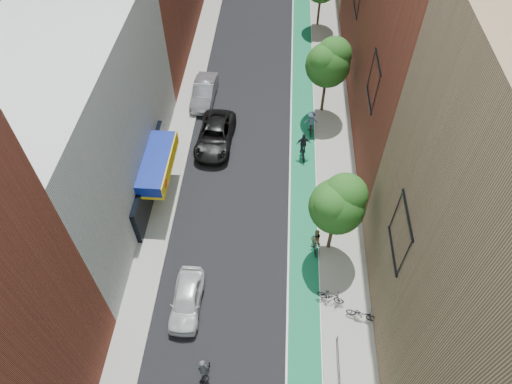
% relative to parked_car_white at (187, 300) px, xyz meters
% --- Properties ---
extents(bike_lane, '(2.00, 68.00, 0.01)m').
position_rel_parked_car_white_xyz_m(bike_lane, '(7.00, 20.67, -0.73)').
color(bike_lane, '#126637').
rests_on(bike_lane, ground).
extents(sidewalk_left, '(2.00, 68.00, 0.15)m').
position_rel_parked_car_white_xyz_m(sidewalk_left, '(-3.00, 20.67, -0.66)').
color(sidewalk_left, gray).
rests_on(sidewalk_left, ground).
extents(sidewalk_right, '(3.00, 68.00, 0.15)m').
position_rel_parked_car_white_xyz_m(sidewalk_right, '(9.50, 20.67, -0.66)').
color(sidewalk_right, gray).
rests_on(sidewalk_right, ground).
extents(building_left_white, '(8.00, 20.00, 12.00)m').
position_rel_parked_car_white_xyz_m(building_left_white, '(-8.00, 8.67, 5.27)').
color(building_left_white, silver).
rests_on(building_left_white, ground).
extents(tree_near, '(3.40, 3.36, 6.42)m').
position_rel_parked_car_white_xyz_m(tree_near, '(8.65, 4.69, 3.92)').
color(tree_near, '#332619').
rests_on(tree_near, ground).
extents(tree_mid, '(3.55, 3.53, 6.74)m').
position_rel_parked_car_white_xyz_m(tree_mid, '(8.65, 18.69, 4.16)').
color(tree_mid, '#332619').
rests_on(tree_mid, ground).
extents(parked_car_white, '(1.75, 4.30, 1.46)m').
position_rel_parked_car_white_xyz_m(parked_car_white, '(0.00, 0.00, 0.00)').
color(parked_car_white, silver).
rests_on(parked_car_white, ground).
extents(parked_car_black, '(2.97, 5.97, 1.62)m').
position_rel_parked_car_white_xyz_m(parked_car_black, '(0.00, 14.15, 0.08)').
color(parked_car_black, black).
rests_on(parked_car_black, ground).
extents(parked_car_silver, '(1.95, 5.10, 1.66)m').
position_rel_parked_car_white_xyz_m(parked_car_silver, '(-1.60, 19.60, 0.10)').
color(parked_car_silver, gray).
rests_on(parked_car_silver, ground).
extents(cyclist_lead, '(0.83, 1.62, 2.16)m').
position_rel_parked_car_white_xyz_m(cyclist_lead, '(1.60, -4.15, 0.04)').
color(cyclist_lead, black).
rests_on(cyclist_lead, ground).
extents(cyclist_lane_near, '(0.82, 1.71, 1.91)m').
position_rel_parked_car_white_xyz_m(cyclist_lane_near, '(7.67, 4.54, 0.07)').
color(cyclist_lane_near, black).
rests_on(cyclist_lane_near, ground).
extents(cyclist_lane_mid, '(1.12, 1.95, 2.19)m').
position_rel_parked_car_white_xyz_m(cyclist_lane_mid, '(6.94, 13.14, 0.09)').
color(cyclist_lane_mid, black).
rests_on(cyclist_lane_mid, ground).
extents(cyclist_lane_far, '(1.08, 1.71, 1.99)m').
position_rel_parked_car_white_xyz_m(cyclist_lane_far, '(7.57, 15.93, 0.15)').
color(cyclist_lane_far, black).
rests_on(cyclist_lane_far, ground).
extents(parked_bike_near, '(1.85, 1.02, 0.92)m').
position_rel_parked_car_white_xyz_m(parked_bike_near, '(10.27, -0.21, -0.12)').
color(parked_bike_near, black).
rests_on(parked_bike_near, sidewalk_right).
extents(parked_bike_mid, '(1.74, 0.97, 1.01)m').
position_rel_parked_car_white_xyz_m(parked_bike_mid, '(8.53, 0.77, -0.08)').
color(parked_bike_mid, black).
rests_on(parked_bike_mid, sidewalk_right).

